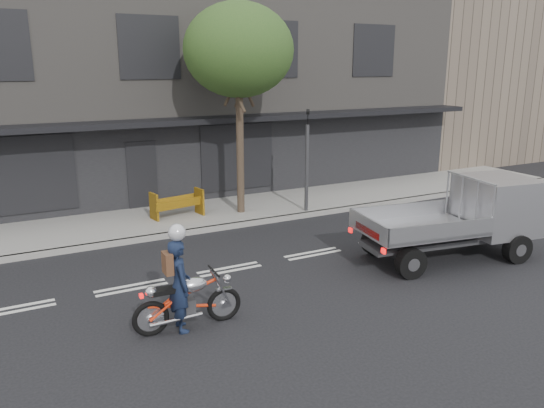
{
  "coord_description": "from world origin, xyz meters",
  "views": [
    {
      "loc": [
        -4.67,
        -11.27,
        4.87
      ],
      "look_at": [
        1.44,
        0.5,
        1.37
      ],
      "focal_mm": 35.0,
      "sensor_mm": 36.0,
      "label": 1
    }
  ],
  "objects_px": {
    "flatbed_ute": "(483,210)",
    "street_tree": "(239,51)",
    "motorcycle": "(188,300)",
    "construction_barrier": "(179,205)",
    "rider": "(180,285)",
    "traffic_light_pole": "(307,166)"
  },
  "relations": [
    {
      "from": "flatbed_ute",
      "to": "street_tree",
      "type": "bearing_deg",
      "value": 131.98
    },
    {
      "from": "motorcycle",
      "to": "construction_barrier",
      "type": "xyz_separation_m",
      "value": [
        1.99,
        6.71,
        0.04
      ]
    },
    {
      "from": "motorcycle",
      "to": "rider",
      "type": "relative_size",
      "value": 1.19
    },
    {
      "from": "rider",
      "to": "flatbed_ute",
      "type": "xyz_separation_m",
      "value": [
        8.29,
        0.34,
        0.33
      ]
    },
    {
      "from": "street_tree",
      "to": "rider",
      "type": "bearing_deg",
      "value": -122.55
    },
    {
      "from": "flatbed_ute",
      "to": "construction_barrier",
      "type": "xyz_separation_m",
      "value": [
        -6.15,
        6.37,
        -0.62
      ]
    },
    {
      "from": "construction_barrier",
      "to": "street_tree",
      "type": "bearing_deg",
      "value": -3.88
    },
    {
      "from": "motorcycle",
      "to": "construction_barrier",
      "type": "distance_m",
      "value": 7.0
    },
    {
      "from": "traffic_light_pole",
      "to": "motorcycle",
      "type": "height_order",
      "value": "traffic_light_pole"
    },
    {
      "from": "street_tree",
      "to": "motorcycle",
      "type": "xyz_separation_m",
      "value": [
        -4.04,
        -6.57,
        -4.71
      ]
    },
    {
      "from": "flatbed_ute",
      "to": "construction_barrier",
      "type": "bearing_deg",
      "value": 142.66
    },
    {
      "from": "traffic_light_pole",
      "to": "construction_barrier",
      "type": "height_order",
      "value": "traffic_light_pole"
    },
    {
      "from": "motorcycle",
      "to": "rider",
      "type": "distance_m",
      "value": 0.36
    },
    {
      "from": "traffic_light_pole",
      "to": "flatbed_ute",
      "type": "relative_size",
      "value": 0.72
    },
    {
      "from": "motorcycle",
      "to": "flatbed_ute",
      "type": "xyz_separation_m",
      "value": [
        8.14,
        0.34,
        0.66
      ]
    },
    {
      "from": "street_tree",
      "to": "flatbed_ute",
      "type": "xyz_separation_m",
      "value": [
        4.09,
        -6.23,
        -4.06
      ]
    },
    {
      "from": "street_tree",
      "to": "flatbed_ute",
      "type": "relative_size",
      "value": 1.4
    },
    {
      "from": "motorcycle",
      "to": "construction_barrier",
      "type": "height_order",
      "value": "motorcycle"
    },
    {
      "from": "flatbed_ute",
      "to": "construction_barrier",
      "type": "distance_m",
      "value": 8.87
    },
    {
      "from": "traffic_light_pole",
      "to": "construction_barrier",
      "type": "relative_size",
      "value": 2.18
    },
    {
      "from": "motorcycle",
      "to": "rider",
      "type": "xyz_separation_m",
      "value": [
        -0.15,
        0.0,
        0.33
      ]
    },
    {
      "from": "rider",
      "to": "street_tree",
      "type": "bearing_deg",
      "value": -30.31
    }
  ]
}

